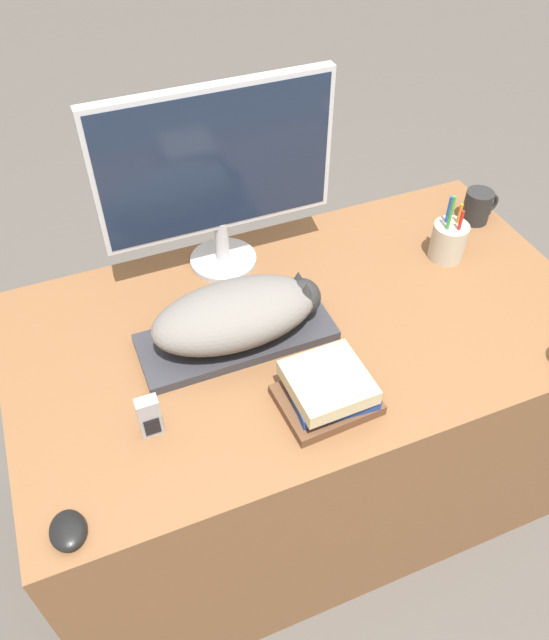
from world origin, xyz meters
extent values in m
plane|color=#4C4742|center=(0.00, 0.00, 0.00)|extent=(12.00, 12.00, 0.00)
cube|color=brown|center=(0.00, 0.40, 0.39)|extent=(1.43, 0.80, 0.78)
cube|color=#2D2D33|center=(-0.17, 0.41, 0.79)|extent=(0.46, 0.18, 0.02)
ellipsoid|color=#66605B|center=(-0.17, 0.41, 0.87)|extent=(0.39, 0.20, 0.13)
sphere|color=#262626|center=(-0.01, 0.41, 0.86)|extent=(0.09, 0.09, 0.09)
cone|color=#262626|center=(-0.01, 0.38, 0.90)|extent=(0.03, 0.03, 0.04)
cone|color=#262626|center=(-0.01, 0.43, 0.90)|extent=(0.03, 0.03, 0.04)
cylinder|color=#B7B7BC|center=(-0.11, 0.69, 0.79)|extent=(0.18, 0.18, 0.02)
cylinder|color=#B7B7BC|center=(-0.11, 0.69, 0.85)|extent=(0.04, 0.04, 0.12)
cube|color=#B7B7BC|center=(-0.11, 0.69, 1.09)|extent=(0.59, 0.03, 0.37)
cube|color=#192338|center=(-0.11, 0.68, 1.09)|extent=(0.56, 0.01, 0.35)
ellipsoid|color=black|center=(-0.62, 0.07, 0.79)|extent=(0.07, 0.08, 0.03)
cylinder|color=black|center=(0.63, 0.60, 0.83)|extent=(0.08, 0.08, 0.10)
torus|color=black|center=(0.67, 0.60, 0.83)|extent=(0.07, 0.01, 0.07)
cylinder|color=#B2A893|center=(0.46, 0.49, 0.83)|extent=(0.09, 0.09, 0.10)
cylinder|color=orange|center=(0.48, 0.50, 0.88)|extent=(0.01, 0.01, 0.12)
cylinder|color=#1E47B2|center=(0.45, 0.51, 0.89)|extent=(0.01, 0.01, 0.14)
cylinder|color=#338C38|center=(0.44, 0.48, 0.90)|extent=(0.01, 0.01, 0.16)
cylinder|color=#B21E1E|center=(0.47, 0.47, 0.88)|extent=(0.01, 0.01, 0.12)
cube|color=#99999E|center=(-0.42, 0.23, 0.83)|extent=(0.05, 0.03, 0.10)
cube|color=black|center=(-0.42, 0.21, 0.81)|extent=(0.03, 0.00, 0.05)
cube|color=brown|center=(-0.06, 0.16, 0.79)|extent=(0.21, 0.17, 0.03)
cube|color=navy|center=(-0.05, 0.15, 0.82)|extent=(0.18, 0.13, 0.03)
cube|color=#C6B284|center=(-0.06, 0.16, 0.85)|extent=(0.17, 0.17, 0.04)
camera|label=1|loc=(-0.47, -0.56, 1.87)|focal=35.00mm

